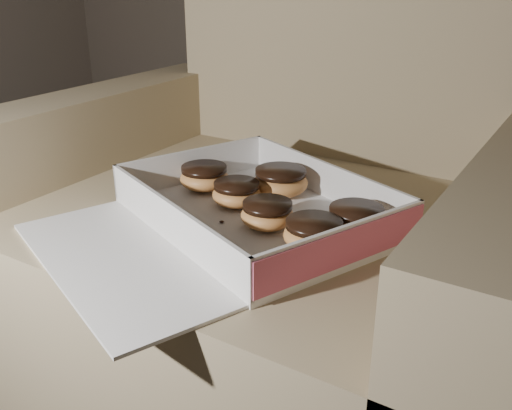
% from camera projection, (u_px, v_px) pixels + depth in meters
% --- Properties ---
extents(armchair, '(0.91, 0.77, 0.95)m').
position_uv_depth(armchair, '(277.00, 253.00, 1.06)').
color(armchair, '#9B8963').
rests_on(armchair, floor).
extents(bakery_box, '(0.54, 0.58, 0.07)m').
position_uv_depth(bakery_box, '(235.00, 221.00, 0.86)').
color(bakery_box, silver).
rests_on(bakery_box, armchair).
extents(donut_a, '(0.08, 0.08, 0.04)m').
position_uv_depth(donut_a, '(314.00, 234.00, 0.78)').
color(donut_a, '#EC9652').
rests_on(donut_a, bakery_box).
extents(donut_b, '(0.08, 0.08, 0.04)m').
position_uv_depth(donut_b, '(204.00, 177.00, 0.98)').
color(donut_b, '#EC9652').
rests_on(donut_b, bakery_box).
extents(donut_c, '(0.09, 0.09, 0.05)m').
position_uv_depth(donut_c, '(281.00, 181.00, 0.96)').
color(donut_c, '#EC9652').
rests_on(donut_c, bakery_box).
extents(donut_d, '(0.08, 0.08, 0.04)m').
position_uv_depth(donut_d, '(356.00, 220.00, 0.82)').
color(donut_d, '#EC9652').
rests_on(donut_d, bakery_box).
extents(donut_e, '(0.08, 0.08, 0.04)m').
position_uv_depth(donut_e, '(237.00, 193.00, 0.92)').
color(donut_e, '#EC9652').
rests_on(donut_e, bakery_box).
extents(donut_f, '(0.08, 0.08, 0.04)m').
position_uv_depth(donut_f, '(267.00, 214.00, 0.84)').
color(donut_f, '#EC9652').
rests_on(donut_f, bakery_box).
extents(crumb_a, '(0.01, 0.01, 0.00)m').
position_uv_depth(crumb_a, '(147.00, 195.00, 0.96)').
color(crumb_a, black).
rests_on(crumb_a, bakery_box).
extents(crumb_b, '(0.01, 0.01, 0.00)m').
position_uv_depth(crumb_b, '(137.00, 204.00, 0.93)').
color(crumb_b, black).
rests_on(crumb_b, bakery_box).
extents(crumb_c, '(0.01, 0.01, 0.00)m').
position_uv_depth(crumb_c, '(159.00, 196.00, 0.96)').
color(crumb_c, black).
rests_on(crumb_c, bakery_box).
extents(crumb_d, '(0.01, 0.01, 0.00)m').
position_uv_depth(crumb_d, '(222.00, 222.00, 0.86)').
color(crumb_d, black).
rests_on(crumb_d, bakery_box).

